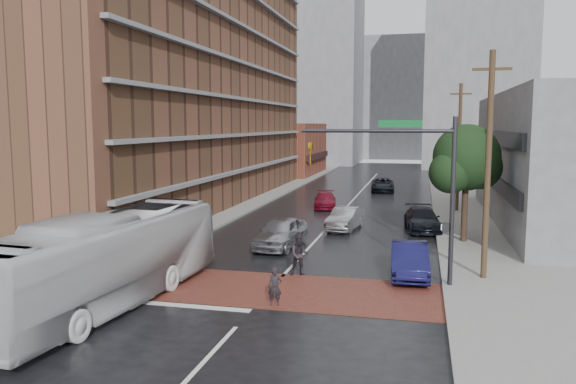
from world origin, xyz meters
The scene contains 23 objects.
ground centered at (0.00, 0.00, 0.00)m, with size 160.00×160.00×0.00m, color black.
crosswalk centered at (0.00, 0.50, 0.01)m, with size 14.00×5.00×0.02m, color brown.
sidewalk_west centered at (-11.50, 25.00, 0.07)m, with size 9.00×90.00×0.15m, color gray.
sidewalk_east centered at (11.50, 25.00, 0.07)m, with size 9.00×90.00×0.15m, color gray.
apartment_block centered at (-14.00, 24.00, 14.00)m, with size 10.00×44.00×28.00m, color brown.
storefront_west centered at (-12.00, 54.00, 3.50)m, with size 8.00×16.00×7.00m, color brown.
distant_tower_west centered at (-14.00, 78.00, 16.00)m, with size 18.00×16.00×32.00m, color gray.
distant_tower_east centered at (14.00, 72.00, 18.00)m, with size 16.00×14.00×36.00m, color gray.
distant_tower_center centered at (0.00, 95.00, 12.00)m, with size 12.00×10.00×24.00m, color gray.
street_tree centered at (8.52, 12.03, 4.73)m, with size 4.20×4.10×6.90m.
signal_mast centered at (5.85, 2.50, 4.73)m, with size 6.50×0.30×7.20m.
utility_pole_near centered at (8.80, 4.00, 5.14)m, with size 1.60×0.26×10.00m.
utility_pole_far centered at (8.80, 24.00, 5.14)m, with size 1.60×0.26×10.00m.
transit_bus centered at (-5.50, -2.97, 1.77)m, with size 2.98×12.72×3.54m, color silver.
pedestrian_a centered at (0.71, -1.45, 0.73)m, with size 0.53×0.35×1.45m, color black.
pedestrian_b centered at (0.71, 3.00, 0.95)m, with size 0.93×0.72×1.91m, color black.
car_travel_a centered at (-1.56, 8.45, 0.85)m, with size 2.02×5.01×1.71m, color #A7A8AE.
car_travel_b centered at (1.24, 14.64, 0.74)m, with size 1.56×4.46×1.47m, color #B8B9C0.
car_travel_c centered at (-1.69, 23.97, 0.64)m, with size 1.78×4.38×1.27m, color maroon.
suv_travel centered at (2.18, 36.59, 0.69)m, with size 2.28×4.94×1.37m, color black.
car_parked_near centered at (5.59, 4.00, 0.76)m, with size 1.61×4.63×1.53m, color #141344.
car_parked_mid centered at (6.15, 15.59, 0.74)m, with size 2.06×5.07×1.47m, color black.
car_parked_far centered at (5.94, 16.00, 0.71)m, with size 1.68×4.19×1.43m, color #97999E.
Camera 1 is at (6.00, -21.49, 6.87)m, focal length 35.00 mm.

